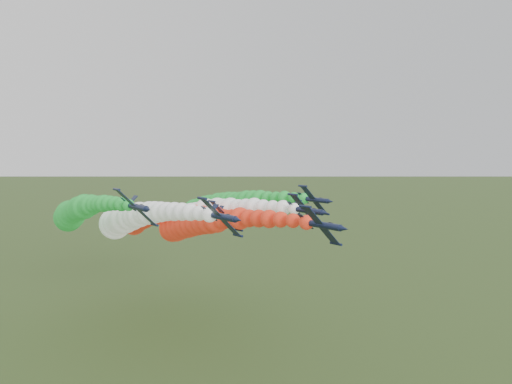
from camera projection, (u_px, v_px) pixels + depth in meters
jet_lead at (194, 224)px, 117.50m from camera, size 13.09×72.64×15.76m
jet_inner_left at (128, 219)px, 119.45m from camera, size 13.76×73.31×16.43m
jet_inner_right at (196, 215)px, 131.42m from camera, size 13.73×73.28×16.40m
jet_outer_left at (75, 213)px, 125.50m from camera, size 13.51×73.06×16.18m
jet_outer_right at (214, 206)px, 147.28m from camera, size 13.53×73.08×16.20m
jet_trail at (147, 218)px, 142.06m from camera, size 13.71×73.26×16.37m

